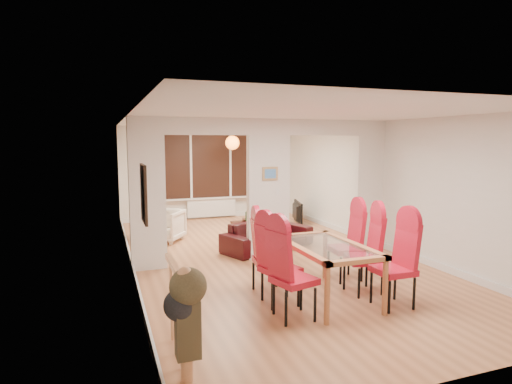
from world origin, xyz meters
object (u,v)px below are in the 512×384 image
dining_chair_rc (345,244)px  television (294,212)px  dining_chair_ra (393,264)px  person (158,204)px  dining_chair_lb (280,263)px  dining_chair_la (294,273)px  armchair (164,226)px  bottle (247,217)px  sofa (268,235)px  coffee_table (255,227)px  dining_table (326,271)px  dining_chair_rb (364,253)px  dining_chair_lc (270,255)px  bowl (247,220)px

dining_chair_rc → television: size_ratio=1.14×
dining_chair_ra → person: size_ratio=0.74×
dining_chair_lb → person: size_ratio=0.72×
dining_chair_la → dining_chair_lb: dining_chair_la is taller
dining_chair_ra → armchair: 5.37m
dining_chair_ra → bottle: (-0.34, 5.07, -0.20)m
sofa → armchair: 2.37m
television → armchair: bearing=119.8°
television → coffee_table: television is taller
dining_table → dining_chair_lb: size_ratio=1.45×
dining_chair_rb → dining_chair_rc: (0.07, 0.61, -0.01)m
person → dining_chair_lc: bearing=-4.7°
dining_table → bowl: dining_table is taller
dining_chair_la → sofa: 3.44m
dining_chair_la → armchair: 4.82m
dining_chair_lb → bowl: bearing=63.4°
armchair → bottle: armchair is taller
dining_chair_rc → coffee_table: 3.90m
dining_table → person: person is taller
dining_chair_lb → sofa: dining_chair_lb is taller
bowl → dining_chair_lc: bearing=-104.1°
dining_table → sofa: (0.24, 2.83, -0.10)m
person → bowl: (2.12, -0.01, -0.51)m
dining_chair_la → dining_chair_lb: bearing=72.1°
sofa → person: (-1.97, 1.79, 0.50)m
armchair → bowl: bearing=43.5°
dining_chair_lc → dining_chair_rb: 1.36m
dining_chair_rb → television: 5.37m
dining_chair_lc → bowl: bearing=84.3°
sofa → coffee_table: 1.71m
dining_table → sofa: size_ratio=0.85×
dining_table → dining_chair_ra: bearing=-39.5°
dining_chair_rb → bowl: bearing=106.8°
sofa → bottle: size_ratio=7.36×
dining_chair_rb → dining_chair_lc: bearing=173.6°
dining_chair_rc → dining_table: bearing=-132.5°
dining_table → armchair: (-1.65, 4.25, -0.04)m
armchair → bowl: size_ratio=3.40×
dining_chair_lb → television: size_ratio=1.12×
dining_table → dining_chair_ra: 0.91m
bottle → bowl: 0.15m
coffee_table → dining_chair_ra: bearing=-88.7°
coffee_table → person: bearing=177.1°
dining_chair_ra → bottle: dining_chair_ra is taller
dining_chair_ra → coffee_table: (-0.12, 5.07, -0.46)m
dining_chair_la → bowl: dining_chair_la is taller
dining_chair_lc → dining_chair_ra: (1.34, -1.06, 0.02)m
dining_table → armchair: bearing=111.2°
dining_chair_la → coffee_table: (1.28, 4.97, -0.46)m
dining_chair_lb → dining_chair_lc: dining_chair_lb is taller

